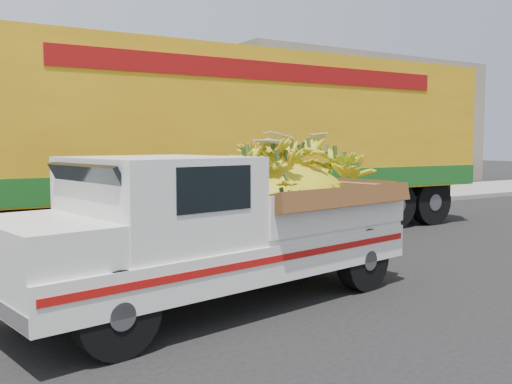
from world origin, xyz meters
TOP-DOWN VIEW (x-y plane):
  - ground at (0.00, 0.00)m, footprint 100.00×100.00m
  - curb at (0.00, 6.53)m, footprint 60.00×0.25m
  - sidewalk at (0.00, 8.63)m, footprint 60.00×4.00m
  - building_right at (14.00, 15.53)m, footprint 14.00×6.00m
  - pickup_truck at (-1.30, -0.21)m, footprint 5.46×2.74m
  - semi_trailer at (1.28, 4.08)m, footprint 12.02×2.78m

SIDE VIEW (x-z plane):
  - ground at x=0.00m, z-range 0.00..0.00m
  - sidewalk at x=0.00m, z-range 0.00..0.14m
  - curb at x=0.00m, z-range 0.00..0.15m
  - pickup_truck at x=-1.30m, z-range 0.07..1.90m
  - semi_trailer at x=1.28m, z-range 0.22..4.02m
  - building_right at x=14.00m, z-range 0.00..6.00m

